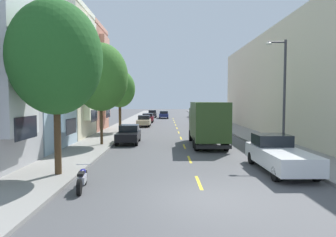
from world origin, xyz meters
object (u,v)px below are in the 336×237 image
Objects in this scene: parked_sedan_burgundy at (148,118)px; parked_hatchback_black at (129,134)px; parked_hatchback_champagne at (144,121)px; parked_motorcycle at (82,179)px; street_lamp at (282,89)px; moving_navy_sedan at (164,114)px; street_tree_third at (120,89)px; street_tree_second at (101,77)px; parked_pickup_red at (208,120)px; parked_pickup_white at (279,154)px; parked_sedan_forest at (194,114)px; street_tree_nearest at (56,58)px; delivery_box_truck at (207,121)px; parked_hatchback_silver at (196,115)px; parked_hatchback_charcoal at (152,114)px.

parked_hatchback_black is (-0.16, -23.56, 0.01)m from parked_sedan_burgundy.
parked_motorcycle is at bearing -90.72° from parked_hatchback_champagne.
street_lamp reaches higher than parked_motorcycle.
parked_hatchback_champagne reaches higher than moving_navy_sedan.
street_tree_third reaches higher than parked_hatchback_champagne.
street_tree_second is at bearing -90.00° from street_tree_third.
street_tree_third is 21.11m from parked_motorcycle.
street_tree_second is 9.34m from street_tree_third.
street_tree_second is 1.46× the size of parked_pickup_red.
street_lamp is (12.35, -13.44, -0.50)m from street_tree_third.
parked_sedan_forest is at bearing 89.71° from parked_pickup_white.
street_tree_second reaches higher than parked_motorcycle.
street_tree_second reaches higher than parked_pickup_white.
delivery_box_truck is (8.20, 9.25, -3.53)m from street_tree_nearest.
parked_sedan_forest is at bearing 86.15° from delivery_box_truck.
parked_sedan_burgundy is at bearing -120.72° from parked_sedan_forest.
street_lamp reaches higher than parked_pickup_red.
parked_pickup_white is 1.18× the size of parked_sedan_burgundy.
parked_hatchback_silver is at bearing 42.43° from parked_sedan_burgundy.
parked_hatchback_charcoal is 1.00× the size of parked_hatchback_champagne.
parked_pickup_white and parked_pickup_red have the same top height.
parked_pickup_red is 1.32× the size of parked_hatchback_silver.
street_lamp is at bearing 67.19° from parked_pickup_white.
street_lamp is at bearing -28.31° from parked_hatchback_black.
parked_hatchback_silver is 1.96× the size of parked_motorcycle.
street_tree_nearest is at bearing -131.56° from delivery_box_truck.
parked_pickup_white reaches higher than parked_motorcycle.
delivery_box_truck is 13.06m from parked_motorcycle.
street_tree_second is 1.71× the size of parked_sedan_forest.
parked_hatchback_silver reaches higher than parked_sedan_forest.
parked_pickup_white is at bearing 6.05° from street_tree_nearest.
street_lamp reaches higher than parked_hatchback_silver.
street_tree_nearest is 5.65m from parked_motorcycle.
street_tree_nearest is 34.76m from parked_sedan_burgundy.
moving_navy_sedan is at bearing 76.60° from parked_sedan_burgundy.
parked_sedan_burgundy is 7.72m from parked_hatchback_champagne.
parked_hatchback_charcoal is 50.00m from parked_motorcycle.
parked_hatchback_charcoal is at bearing 89.50° from parked_sedan_burgundy.
street_tree_third is 0.93× the size of street_lamp.
delivery_box_truck is at bearing -81.19° from parked_hatchback_charcoal.
parked_pickup_red is at bearing 89.59° from parked_pickup_white.
street_tree_third is at bearing 121.29° from parked_pickup_white.
parked_pickup_red is 18.94m from parked_hatchback_black.
delivery_box_truck is at bearing 48.44° from street_tree_nearest.
street_tree_nearest is 9.32m from street_tree_second.
delivery_box_truck is 39.28m from parked_hatchback_charcoal.
street_lamp is 44.19m from parked_sedan_forest.
street_tree_nearest is 1.49× the size of parked_pickup_white.
street_lamp is 24.09m from parked_hatchback_champagne.
street_tree_third is 16.38m from parked_sedan_burgundy.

